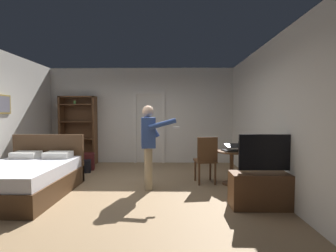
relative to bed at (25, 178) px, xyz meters
The scene contains 14 objects.
ground_plane 1.79m from the bed, ahead, with size 5.97×5.97×0.00m, color #997A56.
wall_back 3.62m from the bed, 59.55° to the left, with size 5.67×0.12×2.82m, color silver.
wall_right 4.66m from the bed, ahead, with size 0.12×5.57×2.82m, color silver.
doorway_frame 3.62m from the bed, 55.65° to the left, with size 0.93×0.08×2.13m.
bed is the anchor object (origin of this frame).
bookshelf 2.85m from the bed, 91.77° to the left, with size 1.04×0.32×1.98m.
tv_flatscreen 4.19m from the bed, ahead, with size 1.18×0.40×1.15m.
side_table 3.96m from the bed, 10.40° to the left, with size 0.62×0.62×0.70m.
laptop 3.95m from the bed, ahead, with size 0.38×0.39×0.16m.
bottle_on_table 4.11m from the bed, ahead, with size 0.06×0.06×0.25m.
wooden_chair 3.46m from the bed, 12.48° to the left, with size 0.48×0.48×0.99m.
person_blue_shirt 2.33m from the bed, 11.11° to the left, with size 0.77×0.63×1.63m.
suitcase_dark 1.75m from the bed, 79.27° to the left, with size 0.55×0.39×0.30m, color black.
suitcase_small 2.01m from the bed, 79.08° to the left, with size 0.45×0.34×0.43m, color #4C1919.
Camera 1 is at (0.90, -4.47, 1.46)m, focal length 25.63 mm.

